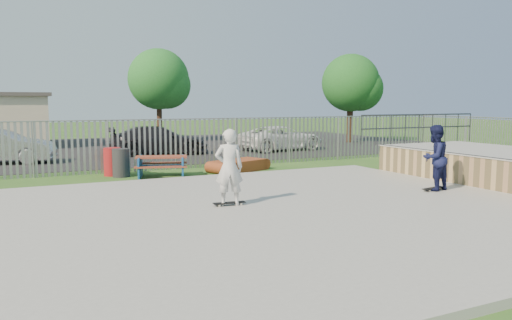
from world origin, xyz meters
name	(u,v)px	position (x,y,z in m)	size (l,w,h in m)	color
ground	(248,219)	(0.00, 0.00, 0.00)	(120.00, 120.00, 0.00)	#2C591E
concrete_slab	(248,216)	(0.00, 0.00, 0.07)	(15.00, 12.00, 0.15)	#969691
quarter_pipe	(496,167)	(9.50, 1.04, 0.56)	(5.50, 7.05, 2.19)	tan
fence	(216,155)	(1.00, 4.59, 1.00)	(26.04, 16.02, 2.00)	gray
picnic_table	(162,166)	(-0.07, 7.20, 0.39)	(2.16, 1.95, 0.76)	brown
funbox	(239,165)	(3.04, 7.43, 0.22)	(2.42, 1.84, 0.43)	brown
trash_bin_red	(112,162)	(-1.59, 8.35, 0.51)	(0.61, 0.61, 1.02)	maroon
trash_bin_grey	(121,163)	(-1.36, 7.89, 0.51)	(0.61, 0.61, 1.01)	#28282A
parking_lot	(108,149)	(0.00, 19.00, 0.01)	(40.00, 18.00, 0.02)	black
car_dark	(159,140)	(1.81, 14.68, 0.74)	(2.01, 4.93, 1.43)	black
car_white	(281,138)	(8.47, 13.95, 0.69)	(2.22, 4.81, 1.34)	white
tree_mid	(159,79)	(3.93, 22.49, 4.14)	(3.99, 3.99, 6.15)	#3D2618
tree_right	(351,83)	(15.12, 16.72, 3.88)	(3.74, 3.74, 5.77)	#392416
skateboard_a	(433,189)	(6.02, 0.34, 0.19)	(0.82, 0.35, 0.08)	black
skateboard_b	(229,204)	(-0.06, 0.96, 0.19)	(0.81, 0.27, 0.08)	black
skater_navy	(434,158)	(6.02, 0.34, 1.09)	(0.92, 0.71, 1.88)	#141840
skater_white	(229,167)	(-0.06, 0.96, 1.09)	(0.69, 0.45, 1.88)	silver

